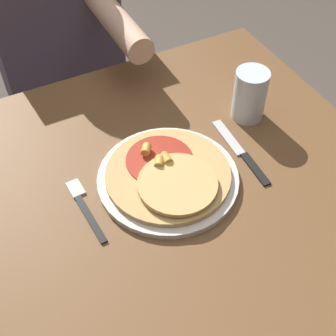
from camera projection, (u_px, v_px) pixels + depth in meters
dining_table at (171, 227)px, 1.06m from camera, size 0.97×0.94×0.77m
plate at (168, 178)px, 0.99m from camera, size 0.30×0.30×0.01m
pizza at (169, 175)px, 0.97m from camera, size 0.26×0.26×0.04m
fork at (84, 206)px, 0.95m from camera, size 0.03×0.18×0.00m
knife at (241, 152)px, 1.05m from camera, size 0.03×0.22×0.00m
drinking_glass at (250, 95)px, 1.09m from camera, size 0.08×0.08×0.13m
person_diner at (58, 43)px, 1.45m from camera, size 0.36×0.52×1.20m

